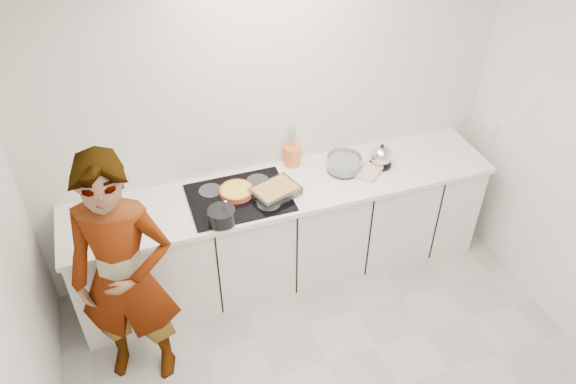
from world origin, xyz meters
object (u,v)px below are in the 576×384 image
object	(u,v)px
hob	(239,198)
tart_dish	(236,191)
baking_dish	(275,191)
kettle	(381,157)
utensil_crock	(292,155)
mixing_bowl	(344,164)
saucepan	(222,216)
cook	(125,278)

from	to	relation	value
hob	tart_dish	distance (m)	0.05
baking_dish	kettle	size ratio (longest dim) A/B	1.94
hob	utensil_crock	distance (m)	0.58
hob	baking_dish	distance (m)	0.27
tart_dish	kettle	world-z (taller)	kettle
mixing_bowl	kettle	size ratio (longest dim) A/B	1.41
saucepan	mixing_bowl	bearing A→B (deg)	15.96
kettle	utensil_crock	xyz separation A→B (m)	(-0.64, 0.24, -0.00)
tart_dish	saucepan	distance (m)	0.32
saucepan	baking_dish	world-z (taller)	saucepan
mixing_bowl	kettle	world-z (taller)	kettle
tart_dish	cook	distance (m)	1.02
tart_dish	utensil_crock	distance (m)	0.56
hob	cook	distance (m)	1.00
hob	cook	bearing A→B (deg)	-149.75
kettle	utensil_crock	world-z (taller)	kettle
kettle	utensil_crock	distance (m)	0.68
baking_dish	cook	bearing A→B (deg)	-158.34
mixing_bowl	hob	bearing A→B (deg)	-175.20
mixing_bowl	kettle	bearing A→B (deg)	-6.98
saucepan	cook	bearing A→B (deg)	-157.66
hob	kettle	distance (m)	1.14
saucepan	tart_dish	bearing A→B (deg)	57.24
saucepan	mixing_bowl	xyz separation A→B (m)	(1.03, 0.29, -0.01)
hob	kettle	xyz separation A→B (m)	(1.14, 0.04, 0.08)
saucepan	mixing_bowl	distance (m)	1.07
kettle	cook	distance (m)	2.08
saucepan	cook	world-z (taller)	cook
tart_dish	cook	xyz separation A→B (m)	(-0.86, -0.55, -0.05)
mixing_bowl	tart_dish	bearing A→B (deg)	-178.11
saucepan	kettle	world-z (taller)	kettle
mixing_bowl	cook	world-z (taller)	cook
baking_dish	mixing_bowl	xyz separation A→B (m)	(0.59, 0.13, 0.01)
saucepan	utensil_crock	xyz separation A→B (m)	(0.68, 0.50, 0.01)
tart_dish	mixing_bowl	world-z (taller)	mixing_bowl
cook	mixing_bowl	bearing A→B (deg)	36.41
mixing_bowl	cook	xyz separation A→B (m)	(-1.72, -0.58, -0.07)
tart_dish	kettle	bearing A→B (deg)	-0.37
saucepan	kettle	xyz separation A→B (m)	(1.32, 0.26, 0.02)
hob	utensil_crock	xyz separation A→B (m)	(0.50, 0.28, 0.07)
kettle	mixing_bowl	bearing A→B (deg)	173.02
baking_dish	cook	distance (m)	1.21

